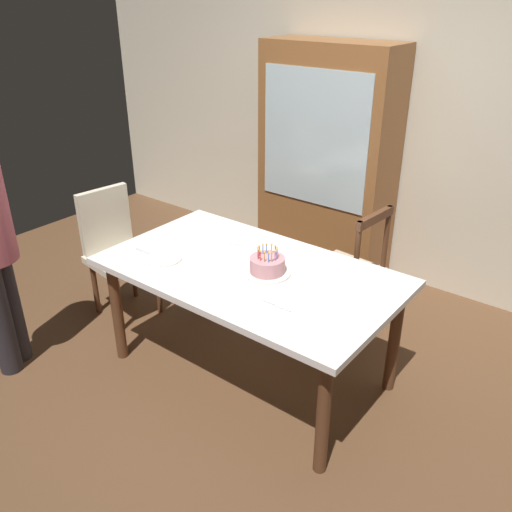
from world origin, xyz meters
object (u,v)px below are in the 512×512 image
Objects in this scene: plate_near_celebrant at (164,259)px; chair_upholstered at (116,246)px; dining_table at (249,281)px; chair_spindle_back at (348,272)px; china_cabinet at (327,163)px; plate_far_side at (261,250)px; birthday_cake at (267,266)px.

chair_upholstered reaches higher than plate_near_celebrant.
chair_spindle_back reaches higher than dining_table.
china_cabinet reaches higher than plate_near_celebrant.
chair_spindle_back is at bearing 62.10° from plate_far_side.
china_cabinet is (0.07, 1.79, 0.19)m from plate_near_celebrant.
china_cabinet is at bearing 131.38° from chair_spindle_back.
chair_upholstered is at bearing 163.62° from plate_near_celebrant.
plate_near_celebrant is 0.23× the size of chair_upholstered.
chair_spindle_back is 0.50× the size of china_cabinet.
birthday_cake is 0.15× the size of china_cabinet.
plate_far_side is 0.74m from chair_spindle_back.
plate_near_celebrant is 0.23× the size of chair_spindle_back.
birthday_cake is (0.12, 0.02, 0.13)m from dining_table.
dining_table is at bearing -74.92° from china_cabinet.
plate_far_side is at bearing 48.84° from plate_near_celebrant.
chair_upholstered is 0.50× the size of china_cabinet.
plate_near_celebrant is at bearing -124.17° from chair_spindle_back.
birthday_cake is 1.42m from chair_upholstered.
china_cabinet reaches higher than plate_far_side.
plate_near_celebrant is 0.85m from chair_upholstered.
plate_far_side is at bearing 111.23° from dining_table.
plate_far_side is 1.38m from china_cabinet.
china_cabinet is at bearing 105.08° from dining_table.
plate_far_side is at bearing -117.90° from chair_spindle_back.
chair_spindle_back is at bearing -48.62° from china_cabinet.
birthday_cake reaches higher than plate_near_celebrant.
plate_far_side is at bearing 134.72° from birthday_cake.
chair_upholstered reaches higher than dining_table.
dining_table is 1.64m from china_cabinet.
plate_near_celebrant is 1.31m from chair_spindle_back.
chair_upholstered reaches higher than plate_far_side.
china_cabinet reaches higher than birthday_cake.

